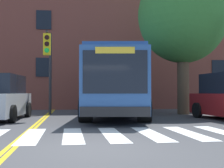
% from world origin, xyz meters
% --- Properties ---
extents(ground_plane, '(120.00, 120.00, 0.00)m').
position_xyz_m(ground_plane, '(0.00, 0.00, 0.00)').
color(ground_plane, '#424244').
extents(crosswalk, '(14.93, 3.63, 0.01)m').
position_xyz_m(crosswalk, '(-0.38, 2.37, 0.00)').
color(crosswalk, white).
rests_on(crosswalk, ground).
extents(lane_line_yellow_inner, '(0.12, 36.00, 0.01)m').
position_xyz_m(lane_line_yellow_inner, '(-1.87, 16.37, 0.00)').
color(lane_line_yellow_inner, gold).
rests_on(lane_line_yellow_inner, ground).
extents(lane_line_yellow_outer, '(0.12, 36.00, 0.01)m').
position_xyz_m(lane_line_yellow_outer, '(-1.71, 16.37, 0.00)').
color(lane_line_yellow_outer, gold).
rests_on(lane_line_yellow_outer, ground).
extents(city_bus, '(4.08, 11.05, 3.17)m').
position_xyz_m(city_bus, '(1.85, 9.42, 1.72)').
color(city_bus, '#2D5699').
rests_on(city_bus, ground).
extents(car_silver_near_lane, '(2.45, 5.03, 2.09)m').
position_xyz_m(car_silver_near_lane, '(-3.76, 7.97, 1.00)').
color(car_silver_near_lane, '#B7BABF').
rests_on(car_silver_near_lane, ground).
extents(car_black_behind_bus, '(2.39, 5.17, 2.38)m').
position_xyz_m(car_black_behind_bus, '(3.24, 19.52, 1.12)').
color(car_black_behind_bus, black).
rests_on(car_black_behind_bus, ground).
extents(traffic_light_overhead, '(0.35, 3.65, 4.68)m').
position_xyz_m(traffic_light_overhead, '(-1.63, 9.53, 3.08)').
color(traffic_light_overhead, '#28282D').
rests_on(traffic_light_overhead, ground).
extents(street_tree_curbside_large, '(5.75, 5.26, 8.57)m').
position_xyz_m(street_tree_curbside_large, '(6.03, 10.52, 5.74)').
color(street_tree_curbside_large, brown).
rests_on(street_tree_curbside_large, ground).
extents(building_facade, '(33.77, 10.12, 12.46)m').
position_xyz_m(building_facade, '(-2.51, 21.17, 6.24)').
color(building_facade, brown).
rests_on(building_facade, ground).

